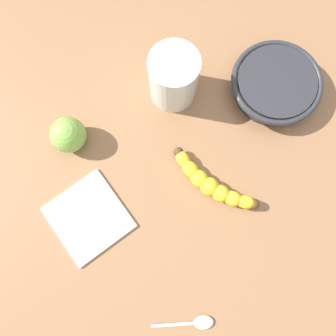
{
  "coord_description": "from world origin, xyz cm",
  "views": [
    {
      "loc": [
        7.24,
        -12.48,
        63.25
      ],
      "look_at": [
        -1.7,
        -5.33,
        5.0
      ],
      "focal_mm": 33.16,
      "sensor_mm": 36.0,
      "label": 1
    }
  ],
  "objects_px": {
    "banana": "(211,184)",
    "smoothie_glass": "(174,79)",
    "green_apple_fruit": "(68,135)",
    "ceramic_bowl": "(275,85)",
    "teaspoon": "(200,323)"
  },
  "relations": [
    {
      "from": "banana",
      "to": "smoothie_glass",
      "type": "bearing_deg",
      "value": 145.41
    },
    {
      "from": "green_apple_fruit",
      "to": "smoothie_glass",
      "type": "bearing_deg",
      "value": 78.92
    },
    {
      "from": "banana",
      "to": "ceramic_bowl",
      "type": "xyz_separation_m",
      "value": [
        -0.07,
        0.23,
        0.01
      ]
    },
    {
      "from": "ceramic_bowl",
      "to": "teaspoon",
      "type": "relative_size",
      "value": 1.81
    },
    {
      "from": "banana",
      "to": "smoothie_glass",
      "type": "xyz_separation_m",
      "value": [
        -0.2,
        0.07,
        0.04
      ]
    },
    {
      "from": "ceramic_bowl",
      "to": "teaspoon",
      "type": "distance_m",
      "value": 0.48
    },
    {
      "from": "smoothie_glass",
      "to": "teaspoon",
      "type": "bearing_deg",
      "value": -32.75
    },
    {
      "from": "smoothie_glass",
      "to": "green_apple_fruit",
      "type": "xyz_separation_m",
      "value": [
        -0.04,
        -0.22,
        -0.02
      ]
    },
    {
      "from": "smoothie_glass",
      "to": "banana",
      "type": "bearing_deg",
      "value": -18.62
    },
    {
      "from": "banana",
      "to": "green_apple_fruit",
      "type": "xyz_separation_m",
      "value": [
        -0.24,
        -0.16,
        0.02
      ]
    },
    {
      "from": "ceramic_bowl",
      "to": "green_apple_fruit",
      "type": "bearing_deg",
      "value": -113.89
    },
    {
      "from": "banana",
      "to": "ceramic_bowl",
      "type": "bearing_deg",
      "value": 91.9
    },
    {
      "from": "smoothie_glass",
      "to": "ceramic_bowl",
      "type": "xyz_separation_m",
      "value": [
        0.13,
        0.16,
        -0.03
      ]
    },
    {
      "from": "banana",
      "to": "ceramic_bowl",
      "type": "height_order",
      "value": "ceramic_bowl"
    },
    {
      "from": "banana",
      "to": "teaspoon",
      "type": "height_order",
      "value": "banana"
    }
  ]
}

